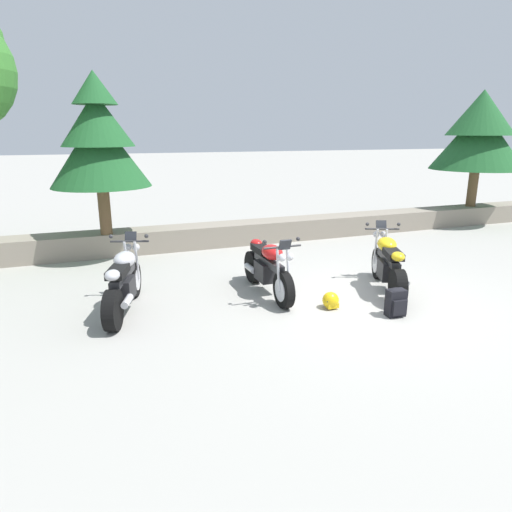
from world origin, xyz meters
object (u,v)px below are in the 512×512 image
(motorcycle_yellow_far_right, at_px, (388,265))
(rider_helmet, at_px, (331,301))
(motorcycle_silver_near_left, at_px, (124,283))
(pine_tree_mid_left, at_px, (98,139))
(motorcycle_red_centre, at_px, (268,268))
(rider_backpack, at_px, (396,302))
(pine_tree_mid_right, at_px, (480,132))

(motorcycle_yellow_far_right, xyz_separation_m, rider_helmet, (-1.43, -0.45, -0.35))
(motorcycle_silver_near_left, relative_size, rider_helmet, 7.18)
(rider_helmet, height_order, pine_tree_mid_left, pine_tree_mid_left)
(motorcycle_silver_near_left, distance_m, rider_helmet, 3.41)
(motorcycle_silver_near_left, bearing_deg, motorcycle_red_centre, -1.65)
(motorcycle_silver_near_left, xyz_separation_m, pine_tree_mid_left, (-0.09, 3.59, 2.21))
(motorcycle_yellow_far_right, height_order, rider_helmet, motorcycle_yellow_far_right)
(motorcycle_yellow_far_right, distance_m, rider_backpack, 1.29)
(pine_tree_mid_right, bearing_deg, motorcycle_silver_near_left, -160.91)
(motorcycle_red_centre, distance_m, rider_backpack, 2.27)
(motorcycle_red_centre, distance_m, pine_tree_mid_left, 5.00)
(pine_tree_mid_right, bearing_deg, pine_tree_mid_left, -178.73)
(motorcycle_red_centre, relative_size, rider_backpack, 4.38)
(pine_tree_mid_right, bearing_deg, motorcycle_yellow_far_right, -145.22)
(rider_helmet, xyz_separation_m, pine_tree_mid_left, (-3.31, 4.67, 2.56))
(motorcycle_yellow_far_right, relative_size, rider_backpack, 4.18)
(rider_backpack, xyz_separation_m, pine_tree_mid_right, (7.06, 5.57, 2.61))
(motorcycle_yellow_far_right, bearing_deg, pine_tree_mid_left, 138.31)
(rider_helmet, distance_m, pine_tree_mid_left, 6.27)
(rider_backpack, relative_size, rider_helmet, 1.68)
(rider_backpack, xyz_separation_m, rider_helmet, (-0.81, 0.65, -0.11))
(motorcycle_yellow_far_right, bearing_deg, motorcycle_silver_near_left, 172.26)
(motorcycle_red_centre, bearing_deg, pine_tree_mid_right, 24.46)
(pine_tree_mid_left, bearing_deg, rider_backpack, -52.27)
(motorcycle_silver_near_left, xyz_separation_m, rider_helmet, (3.22, -1.08, -0.35))
(motorcycle_silver_near_left, height_order, rider_helmet, motorcycle_silver_near_left)
(motorcycle_red_centre, relative_size, pine_tree_mid_left, 0.58)
(motorcycle_yellow_far_right, xyz_separation_m, rider_backpack, (-0.63, -1.10, -0.24))
(rider_backpack, bearing_deg, rider_helmet, 141.34)
(motorcycle_silver_near_left, xyz_separation_m, motorcycle_yellow_far_right, (4.65, -0.63, 0.00))
(motorcycle_red_centre, bearing_deg, rider_helmet, -54.40)
(rider_backpack, xyz_separation_m, pine_tree_mid_left, (-4.12, 5.32, 2.45))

